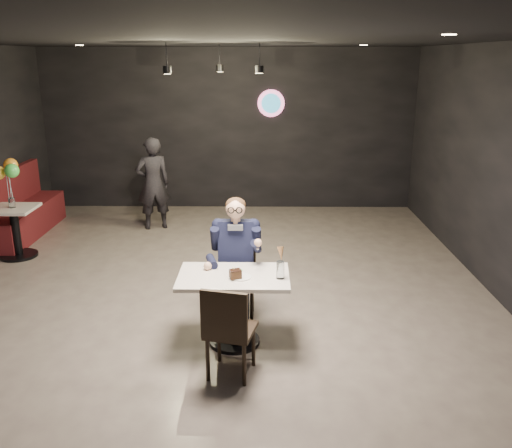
{
  "coord_description": "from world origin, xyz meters",
  "views": [
    {
      "loc": [
        0.65,
        -5.8,
        2.81
      ],
      "look_at": [
        0.58,
        -0.23,
        1.1
      ],
      "focal_mm": 38.0,
      "sensor_mm": 36.0,
      "label": 1
    }
  ],
  "objects_px": {
    "booth_bench": "(23,204)",
    "balloon_vase": "(12,203)",
    "chair_far": "(236,280)",
    "seated_man": "(236,258)",
    "chair_near": "(231,328)",
    "sundae_glass": "(280,270)",
    "side_table": "(16,232)",
    "passerby": "(153,184)",
    "main_table": "(234,309)"
  },
  "relations": [
    {
      "from": "chair_near",
      "to": "passerby",
      "type": "bearing_deg",
      "value": 122.29
    },
    {
      "from": "main_table",
      "to": "passerby",
      "type": "relative_size",
      "value": 0.7
    },
    {
      "from": "side_table",
      "to": "chair_near",
      "type": "bearing_deg",
      "value": -42.58
    },
    {
      "from": "main_table",
      "to": "chair_near",
      "type": "xyz_separation_m",
      "value": [
        0.0,
        -0.56,
        0.09
      ]
    },
    {
      "from": "side_table",
      "to": "balloon_vase",
      "type": "distance_m",
      "value": 0.43
    },
    {
      "from": "chair_far",
      "to": "seated_man",
      "type": "xyz_separation_m",
      "value": [
        0.0,
        -0.0,
        0.26
      ]
    },
    {
      "from": "chair_near",
      "to": "side_table",
      "type": "bearing_deg",
      "value": 150.47
    },
    {
      "from": "chair_far",
      "to": "side_table",
      "type": "relative_size",
      "value": 1.19
    },
    {
      "from": "booth_bench",
      "to": "chair_near",
      "type": "bearing_deg",
      "value": -48.23
    },
    {
      "from": "booth_bench",
      "to": "side_table",
      "type": "relative_size",
      "value": 2.81
    },
    {
      "from": "seated_man",
      "to": "sundae_glass",
      "type": "xyz_separation_m",
      "value": [
        0.46,
        -0.63,
        0.12
      ]
    },
    {
      "from": "chair_near",
      "to": "booth_bench",
      "type": "height_order",
      "value": "booth_bench"
    },
    {
      "from": "side_table",
      "to": "balloon_vase",
      "type": "relative_size",
      "value": 5.5
    },
    {
      "from": "seated_man",
      "to": "balloon_vase",
      "type": "xyz_separation_m",
      "value": [
        -3.31,
        1.94,
        0.1
      ]
    },
    {
      "from": "booth_bench",
      "to": "balloon_vase",
      "type": "xyz_separation_m",
      "value": [
        0.3,
        -1.0,
        0.28
      ]
    },
    {
      "from": "seated_man",
      "to": "passerby",
      "type": "distance_m",
      "value": 3.7
    },
    {
      "from": "main_table",
      "to": "chair_near",
      "type": "relative_size",
      "value": 1.2
    },
    {
      "from": "main_table",
      "to": "balloon_vase",
      "type": "bearing_deg",
      "value": 143.12
    },
    {
      "from": "sundae_glass",
      "to": "booth_bench",
      "type": "height_order",
      "value": "booth_bench"
    },
    {
      "from": "chair_near",
      "to": "seated_man",
      "type": "distance_m",
      "value": 1.14
    },
    {
      "from": "balloon_vase",
      "to": "passerby",
      "type": "xyz_separation_m",
      "value": [
        1.75,
        1.42,
        -0.04
      ]
    },
    {
      "from": "chair_near",
      "to": "side_table",
      "type": "height_order",
      "value": "chair_near"
    },
    {
      "from": "seated_man",
      "to": "passerby",
      "type": "relative_size",
      "value": 0.92
    },
    {
      "from": "chair_far",
      "to": "seated_man",
      "type": "relative_size",
      "value": 0.64
    },
    {
      "from": "side_table",
      "to": "booth_bench",
      "type": "bearing_deg",
      "value": 106.7
    },
    {
      "from": "chair_far",
      "to": "chair_near",
      "type": "height_order",
      "value": "same"
    },
    {
      "from": "passerby",
      "to": "side_table",
      "type": "bearing_deg",
      "value": 18.16
    },
    {
      "from": "side_table",
      "to": "chair_far",
      "type": "bearing_deg",
      "value": -30.3
    },
    {
      "from": "seated_man",
      "to": "balloon_vase",
      "type": "bearing_deg",
      "value": 149.7
    },
    {
      "from": "booth_bench",
      "to": "seated_man",
      "type": "bearing_deg",
      "value": -39.1
    },
    {
      "from": "main_table",
      "to": "seated_man",
      "type": "xyz_separation_m",
      "value": [
        0.0,
        0.55,
        0.34
      ]
    },
    {
      "from": "chair_near",
      "to": "seated_man",
      "type": "xyz_separation_m",
      "value": [
        0.0,
        1.11,
        0.26
      ]
    },
    {
      "from": "sundae_glass",
      "to": "main_table",
      "type": "bearing_deg",
      "value": 170.52
    },
    {
      "from": "chair_near",
      "to": "sundae_glass",
      "type": "bearing_deg",
      "value": 59.41
    },
    {
      "from": "booth_bench",
      "to": "passerby",
      "type": "xyz_separation_m",
      "value": [
        2.05,
        0.42,
        0.24
      ]
    },
    {
      "from": "sundae_glass",
      "to": "side_table",
      "type": "relative_size",
      "value": 0.23
    },
    {
      "from": "main_table",
      "to": "sundae_glass",
      "type": "distance_m",
      "value": 0.66
    },
    {
      "from": "side_table",
      "to": "seated_man",
      "type": "bearing_deg",
      "value": -30.3
    },
    {
      "from": "booth_bench",
      "to": "side_table",
      "type": "bearing_deg",
      "value": -73.3
    },
    {
      "from": "chair_near",
      "to": "sundae_glass",
      "type": "height_order",
      "value": "sundae_glass"
    },
    {
      "from": "main_table",
      "to": "booth_bench",
      "type": "relative_size",
      "value": 0.51
    },
    {
      "from": "chair_far",
      "to": "passerby",
      "type": "distance_m",
      "value": 3.72
    },
    {
      "from": "sundae_glass",
      "to": "side_table",
      "type": "xyz_separation_m",
      "value": [
        -3.77,
        2.56,
        -0.45
      ]
    },
    {
      "from": "chair_far",
      "to": "main_table",
      "type": "bearing_deg",
      "value": -90.0
    },
    {
      "from": "sundae_glass",
      "to": "seated_man",
      "type": "bearing_deg",
      "value": 126.25
    },
    {
      "from": "main_table",
      "to": "passerby",
      "type": "height_order",
      "value": "passerby"
    },
    {
      "from": "chair_near",
      "to": "seated_man",
      "type": "bearing_deg",
      "value": 103.05
    },
    {
      "from": "booth_bench",
      "to": "side_table",
      "type": "height_order",
      "value": "booth_bench"
    },
    {
      "from": "side_table",
      "to": "sundae_glass",
      "type": "bearing_deg",
      "value": -34.19
    },
    {
      "from": "balloon_vase",
      "to": "side_table",
      "type": "bearing_deg",
      "value": 0.0
    }
  ]
}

